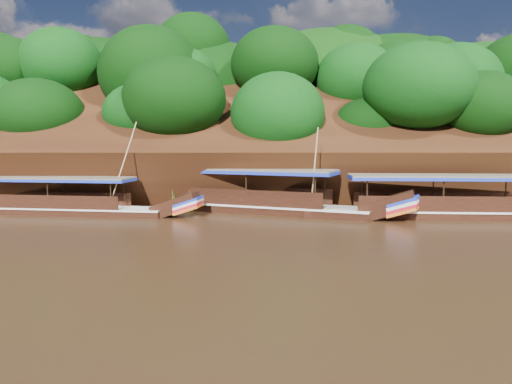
# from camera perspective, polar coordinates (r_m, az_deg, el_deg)

# --- Properties ---
(ground) EXTENTS (160.00, 160.00, 0.00)m
(ground) POSITION_cam_1_polar(r_m,az_deg,el_deg) (22.78, 0.64, -5.39)
(ground) COLOR black
(ground) RESTS_ON ground
(riverbank) EXTENTS (120.00, 30.06, 19.40)m
(riverbank) POSITION_cam_1_polar(r_m,az_deg,el_deg) (45.14, 0.26, 2.58)
(riverbank) COLOR black
(riverbank) RESTS_ON ground
(boat_0) EXTENTS (15.47, 3.34, 6.41)m
(boat_0) POSITION_cam_1_polar(r_m,az_deg,el_deg) (31.33, 22.84, -1.73)
(boat_0) COLOR black
(boat_0) RESTS_ON ground
(boat_1) EXTENTS (15.38, 8.08, 5.74)m
(boat_1) POSITION_cam_1_polar(r_m,az_deg,el_deg) (30.80, 2.47, -1.30)
(boat_1) COLOR black
(boat_1) RESTS_ON ground
(boat_2) EXTENTS (14.50, 4.00, 6.00)m
(boat_2) POSITION_cam_1_polar(r_m,az_deg,el_deg) (32.16, -19.53, -1.52)
(boat_2) COLOR black
(boat_2) RESTS_ON ground
(reeds) EXTENTS (51.36, 2.38, 2.20)m
(reeds) POSITION_cam_1_polar(r_m,az_deg,el_deg) (32.22, -3.37, -0.46)
(reeds) COLOR #326218
(reeds) RESTS_ON ground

